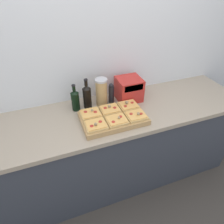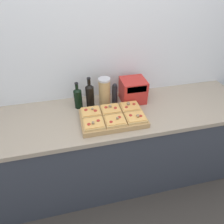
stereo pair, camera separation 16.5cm
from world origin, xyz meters
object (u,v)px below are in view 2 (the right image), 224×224
(cutting_board, at_px, (113,118))
(grain_jar_tall, at_px, (104,92))
(wine_bottle, at_px, (90,95))
(toaster_oven, at_px, (133,90))
(olive_oil_bottle, at_px, (78,97))
(pepper_mill, at_px, (115,93))

(cutting_board, bearing_deg, grain_jar_tall, 94.48)
(cutting_board, distance_m, wine_bottle, 0.31)
(cutting_board, height_order, toaster_oven, toaster_oven)
(toaster_oven, bearing_deg, wine_bottle, 179.88)
(olive_oil_bottle, height_order, wine_bottle, wine_bottle)
(cutting_board, bearing_deg, wine_bottle, 119.89)
(cutting_board, relative_size, olive_oil_bottle, 2.14)
(cutting_board, distance_m, olive_oil_bottle, 0.37)
(olive_oil_bottle, bearing_deg, pepper_mill, -0.00)
(pepper_mill, bearing_deg, toaster_oven, -0.28)
(wine_bottle, relative_size, grain_jar_tall, 1.09)
(wine_bottle, bearing_deg, olive_oil_bottle, 180.00)
(wine_bottle, height_order, pepper_mill, wine_bottle)
(pepper_mill, bearing_deg, olive_oil_bottle, 180.00)
(cutting_board, relative_size, toaster_oven, 2.15)
(olive_oil_bottle, height_order, grain_jar_tall, grain_jar_tall)
(grain_jar_tall, bearing_deg, pepper_mill, 0.00)
(olive_oil_bottle, relative_size, grain_jar_tall, 0.96)
(cutting_board, xyz_separation_m, pepper_mill, (0.08, 0.26, 0.08))
(cutting_board, distance_m, toaster_oven, 0.37)
(wine_bottle, xyz_separation_m, pepper_mill, (0.23, -0.00, -0.02))
(olive_oil_bottle, height_order, toaster_oven, olive_oil_bottle)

